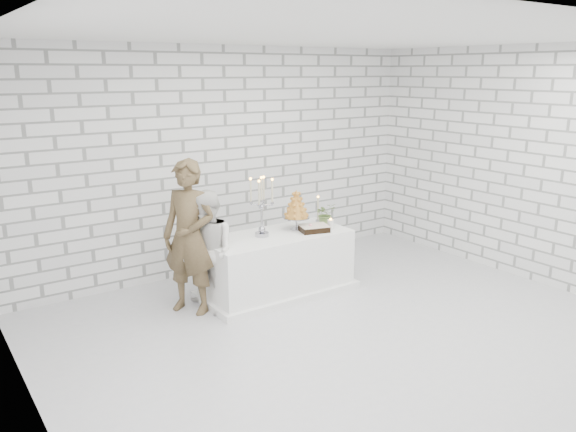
{
  "coord_description": "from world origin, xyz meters",
  "views": [
    {
      "loc": [
        -3.66,
        -4.24,
        2.68
      ],
      "look_at": [
        -0.04,
        0.98,
        1.05
      ],
      "focal_mm": 35.52,
      "sensor_mm": 36.0,
      "label": 1
    }
  ],
  "objects_px": {
    "candelabra": "(262,207)",
    "croquembouche": "(296,210)",
    "bride": "(208,252)",
    "groom": "(189,237)",
    "cake_table": "(277,264)"
  },
  "relations": [
    {
      "from": "candelabra",
      "to": "croquembouche",
      "type": "height_order",
      "value": "candelabra"
    },
    {
      "from": "bride",
      "to": "croquembouche",
      "type": "distance_m",
      "value": 1.3
    },
    {
      "from": "groom",
      "to": "bride",
      "type": "relative_size",
      "value": 1.25
    },
    {
      "from": "cake_table",
      "to": "candelabra",
      "type": "relative_size",
      "value": 2.47
    },
    {
      "from": "bride",
      "to": "candelabra",
      "type": "bearing_deg",
      "value": 91.76
    },
    {
      "from": "candelabra",
      "to": "croquembouche",
      "type": "relative_size",
      "value": 1.43
    },
    {
      "from": "croquembouche",
      "to": "bride",
      "type": "bearing_deg",
      "value": -177.04
    },
    {
      "from": "groom",
      "to": "bride",
      "type": "xyz_separation_m",
      "value": [
        0.16,
        -0.12,
        -0.17
      ]
    },
    {
      "from": "groom",
      "to": "bride",
      "type": "height_order",
      "value": "groom"
    },
    {
      "from": "cake_table",
      "to": "bride",
      "type": "bearing_deg",
      "value": -178.79
    },
    {
      "from": "cake_table",
      "to": "croquembouche",
      "type": "height_order",
      "value": "croquembouche"
    },
    {
      "from": "groom",
      "to": "cake_table",
      "type": "bearing_deg",
      "value": 50.85
    },
    {
      "from": "groom",
      "to": "candelabra",
      "type": "bearing_deg",
      "value": 52.01
    },
    {
      "from": "groom",
      "to": "croquembouche",
      "type": "distance_m",
      "value": 1.43
    },
    {
      "from": "groom",
      "to": "candelabra",
      "type": "xyz_separation_m",
      "value": [
        0.91,
        -0.07,
        0.24
      ]
    }
  ]
}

